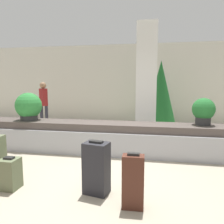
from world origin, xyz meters
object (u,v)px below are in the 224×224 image
object	(u,v)px
suitcase_1	(10,174)
potted_plant_1	(29,107)
pillar	(146,83)
traveler_0	(44,100)
decorated_tree	(160,93)
suitcase_3	(96,168)
suitcase_0	(133,182)
potted_plant_0	(203,111)

from	to	relation	value
suitcase_1	potted_plant_1	xyz separation A→B (m)	(-0.89, 2.06, 0.79)
pillar	traveler_0	size ratio (longest dim) A/B	1.94
pillar	decorated_tree	xyz separation A→B (m)	(0.44, 1.58, -0.33)
suitcase_3	traveler_0	xyz separation A→B (m)	(-3.14, 4.45, 0.60)
suitcase_0	suitcase_1	size ratio (longest dim) A/B	1.46
suitcase_1	traveler_0	xyz separation A→B (m)	(-1.81, 4.56, 0.74)
suitcase_0	decorated_tree	xyz separation A→B (m)	(0.50, 5.00, 0.92)
suitcase_0	traveler_0	xyz separation A→B (m)	(-3.70, 4.74, 0.63)
suitcase_0	suitcase_1	distance (m)	1.90
suitcase_1	potted_plant_1	bearing A→B (deg)	114.11
suitcase_0	potted_plant_0	bearing A→B (deg)	58.41
suitcase_0	suitcase_1	xyz separation A→B (m)	(-1.88, 0.18, -0.11)
pillar	traveler_0	distance (m)	4.02
suitcase_0	suitcase_3	size ratio (longest dim) A/B	0.93
decorated_tree	suitcase_3	bearing A→B (deg)	-102.58
potted_plant_0	traveler_0	size ratio (longest dim) A/B	0.36
potted_plant_1	traveler_0	world-z (taller)	traveler_0
suitcase_0	potted_plant_0	world-z (taller)	potted_plant_0
potted_plant_0	traveler_0	distance (m)	5.56
potted_plant_0	traveler_0	xyz separation A→B (m)	(-5.02, 2.40, -0.02)
pillar	suitcase_3	size ratio (longest dim) A/B	4.07
suitcase_3	suitcase_1	bearing A→B (deg)	-163.58
pillar	potted_plant_1	distance (m)	3.12
suitcase_3	decorated_tree	size ratio (longest dim) A/B	0.33
suitcase_1	pillar	bearing A→B (deg)	59.78
suitcase_1	potted_plant_0	distance (m)	3.94
pillar	potted_plant_1	world-z (taller)	pillar
suitcase_1	traveler_0	size ratio (longest dim) A/B	0.30
suitcase_0	suitcase_3	xyz separation A→B (m)	(-0.56, 0.29, 0.03)
suitcase_1	suitcase_0	bearing A→B (deg)	-4.85
suitcase_1	potted_plant_0	size ratio (longest dim) A/B	0.85
pillar	potted_plant_0	distance (m)	1.77
suitcase_3	potted_plant_1	distance (m)	3.02
potted_plant_0	traveler_0	bearing A→B (deg)	154.42
suitcase_3	traveler_0	size ratio (longest dim) A/B	0.48
potted_plant_1	decorated_tree	bearing A→B (deg)	40.22
suitcase_1	traveler_0	distance (m)	4.96
pillar	potted_plant_0	xyz separation A→B (m)	(1.27, -1.09, -0.59)
suitcase_0	suitcase_1	bearing A→B (deg)	172.41
pillar	suitcase_1	xyz separation A→B (m)	(-1.94, -3.24, -1.36)
suitcase_0	pillar	bearing A→B (deg)	86.97
pillar	suitcase_0	world-z (taller)	pillar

